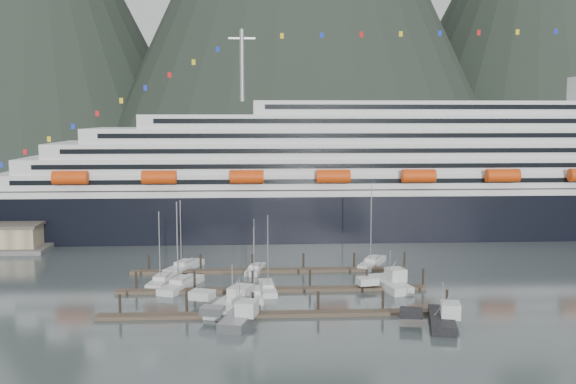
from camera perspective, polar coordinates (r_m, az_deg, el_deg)
The scene contains 16 objects.
ground at distance 102.81m, azimuth 1.51°, elevation -8.78°, with size 1600.00×1600.00×0.00m, color #4C5959.
cruise_ship at distance 159.18m, azimuth 10.72°, elevation 0.95°, with size 210.00×30.40×50.30m.
dock_near at distance 92.90m, azimuth -1.06°, elevation -10.26°, with size 48.18×2.28×3.20m.
dock_mid at distance 105.41m, azimuth -1.33°, elevation -8.22°, with size 48.18×2.28×3.20m.
dock_far at distance 118.02m, azimuth -1.53°, elevation -6.62°, with size 48.18×2.28×3.20m.
sailboat_a at distance 111.29m, azimuth -10.62°, elevation -7.48°, with size 4.22×9.48×12.47m.
sailboat_b at distance 108.50m, azimuth -9.02°, elevation -7.81°, with size 6.66×11.33×14.41m.
sailboat_c at distance 101.70m, azimuth -2.91°, elevation -8.73°, with size 2.70×8.86×11.23m.
sailboat_d at distance 105.57m, azimuth -1.76°, elevation -8.16°, with size 2.83×9.54×12.39m.
sailboat_e at distance 120.96m, azimuth -8.78°, elevation -6.32°, with size 6.63×10.75×12.98m.
sailboat_f at distance 118.10m, azimuth -2.80°, elevation -6.58°, with size 3.83×8.04×9.80m.
sailboat_g at distance 123.74m, azimuth 7.13°, elevation -6.00°, with size 6.88×10.55×15.22m.
trawler_a at distance 96.66m, azimuth -4.81°, elevation -9.26°, with size 10.27×12.89×6.85m.
trawler_b at distance 89.93m, azimuth -4.18°, elevation -10.49°, with size 8.17×10.30×6.34m.
trawler_d at distance 91.27m, azimuth 12.83°, elevation -10.39°, with size 8.22×10.86×6.17m.
trawler_e at distance 108.01m, azimuth 8.54°, elevation -7.63°, with size 8.39×10.62×6.55m.
Camera 1 is at (-8.17, -98.85, 27.04)m, focal length 42.00 mm.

